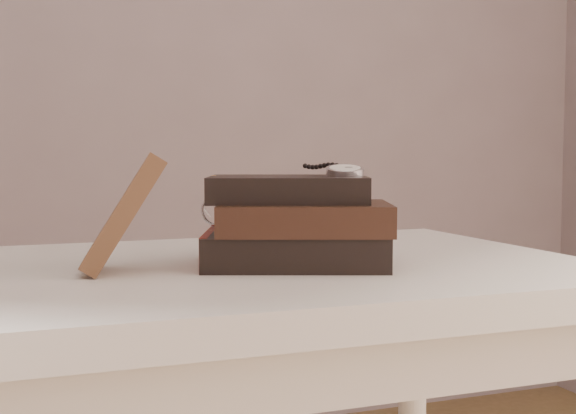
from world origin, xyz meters
name	(u,v)px	position (x,y,z in m)	size (l,w,h in m)	color
table	(205,336)	(0.00, 0.35, 0.66)	(1.00, 0.60, 0.75)	silver
book_stack	(296,224)	(0.11, 0.31, 0.80)	(0.27, 0.23, 0.11)	black
journal	(124,212)	(-0.10, 0.33, 0.82)	(0.02, 0.10, 0.16)	#452A1A
pocket_watch	(342,170)	(0.16, 0.28, 0.87)	(0.06, 0.15, 0.02)	silver
eyeglasses	(236,210)	(0.06, 0.41, 0.81)	(0.13, 0.14, 0.05)	silver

